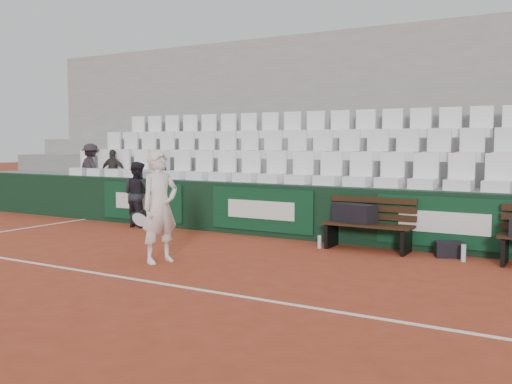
% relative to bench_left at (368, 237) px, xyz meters
% --- Properties ---
extents(ground, '(80.00, 80.00, 0.00)m').
position_rel_bench_left_xyz_m(ground, '(-2.04, -3.51, -0.23)').
color(ground, '#A13D24').
rests_on(ground, ground).
extents(court_baseline, '(18.00, 0.06, 0.01)m').
position_rel_bench_left_xyz_m(court_baseline, '(-2.04, -3.51, -0.22)').
color(court_baseline, white).
rests_on(court_baseline, ground).
extents(back_barrier, '(18.00, 0.34, 1.00)m').
position_rel_bench_left_xyz_m(back_barrier, '(-1.97, 0.48, 0.28)').
color(back_barrier, black).
rests_on(back_barrier, ground).
extents(grandstand_tier_front, '(18.00, 0.95, 1.00)m').
position_rel_bench_left_xyz_m(grandstand_tier_front, '(-2.04, 1.11, 0.28)').
color(grandstand_tier_front, gray).
rests_on(grandstand_tier_front, ground).
extents(grandstand_tier_mid, '(18.00, 0.95, 1.45)m').
position_rel_bench_left_xyz_m(grandstand_tier_mid, '(-2.04, 2.06, 0.50)').
color(grandstand_tier_mid, gray).
rests_on(grandstand_tier_mid, ground).
extents(grandstand_tier_back, '(18.00, 0.95, 1.90)m').
position_rel_bench_left_xyz_m(grandstand_tier_back, '(-2.04, 3.01, 0.72)').
color(grandstand_tier_back, gray).
rests_on(grandstand_tier_back, ground).
extents(grandstand_rear_wall, '(18.00, 0.30, 4.40)m').
position_rel_bench_left_xyz_m(grandstand_rear_wall, '(-2.04, 3.64, 1.98)').
color(grandstand_rear_wall, '#969694').
rests_on(grandstand_rear_wall, ground).
extents(seat_row_front, '(11.90, 0.44, 0.63)m').
position_rel_bench_left_xyz_m(seat_row_front, '(-2.04, 0.94, 1.09)').
color(seat_row_front, white).
rests_on(seat_row_front, grandstand_tier_front).
extents(seat_row_mid, '(11.90, 0.44, 0.63)m').
position_rel_bench_left_xyz_m(seat_row_mid, '(-2.04, 1.89, 1.54)').
color(seat_row_mid, white).
rests_on(seat_row_mid, grandstand_tier_mid).
extents(seat_row_back, '(11.90, 0.44, 0.63)m').
position_rel_bench_left_xyz_m(seat_row_back, '(-2.04, 2.84, 1.99)').
color(seat_row_back, white).
rests_on(seat_row_back, grandstand_tier_back).
extents(bench_left, '(1.50, 0.56, 0.45)m').
position_rel_bench_left_xyz_m(bench_left, '(0.00, 0.00, 0.00)').
color(bench_left, '#331D0F').
rests_on(bench_left, ground).
extents(sports_bag_left, '(0.80, 0.53, 0.32)m').
position_rel_bench_left_xyz_m(sports_bag_left, '(-0.25, 0.04, 0.38)').
color(sports_bag_left, black).
rests_on(sports_bag_left, bench_left).
extents(sports_bag_ground, '(0.47, 0.39, 0.25)m').
position_rel_bench_left_xyz_m(sports_bag_ground, '(1.30, 0.10, -0.10)').
color(sports_bag_ground, black).
rests_on(sports_bag_ground, ground).
extents(water_bottle_near, '(0.06, 0.06, 0.22)m').
position_rel_bench_left_xyz_m(water_bottle_near, '(-0.77, -0.24, -0.11)').
color(water_bottle_near, silver).
rests_on(water_bottle_near, ground).
extents(water_bottle_far, '(0.07, 0.07, 0.27)m').
position_rel_bench_left_xyz_m(water_bottle_far, '(1.56, -0.13, -0.09)').
color(water_bottle_far, silver).
rests_on(water_bottle_far, ground).
extents(tennis_player, '(0.78, 0.70, 1.68)m').
position_rel_bench_left_xyz_m(tennis_player, '(-2.38, -2.49, 0.61)').
color(tennis_player, white).
rests_on(tennis_player, ground).
extents(ball_kid, '(0.73, 0.60, 1.40)m').
position_rel_bench_left_xyz_m(ball_kid, '(-5.16, 0.09, 0.47)').
color(ball_kid, black).
rests_on(ball_kid, ground).
extents(spectator_a, '(0.87, 0.61, 1.23)m').
position_rel_bench_left_xyz_m(spectator_a, '(-7.48, 0.99, 1.39)').
color(spectator_a, '#282025').
rests_on(spectator_a, grandstand_tier_front).
extents(spectator_b, '(0.69, 0.48, 1.08)m').
position_rel_bench_left_xyz_m(spectator_b, '(-6.73, 0.99, 1.32)').
color(spectator_b, '#2E2925').
rests_on(spectator_b, grandstand_tier_front).
extents(spectator_c, '(0.56, 0.47, 1.02)m').
position_rel_bench_left_xyz_m(spectator_c, '(-5.29, 0.99, 1.28)').
color(spectator_c, black).
rests_on(spectator_c, grandstand_tier_front).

